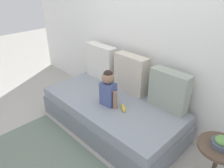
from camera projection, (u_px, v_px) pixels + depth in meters
ground_plane at (111, 125)px, 2.94m from camera, size 12.00×12.00×0.00m
back_wall at (144, 34)px, 2.77m from camera, size 5.12×0.10×2.35m
couch at (111, 114)px, 2.85m from camera, size 1.92×0.95×0.41m
throw_pillow_left at (101, 62)px, 3.24m from camera, size 0.52×0.16×0.53m
throw_pillow_center at (131, 74)px, 2.86m from camera, size 0.48×0.16×0.52m
throw_pillow_right at (169, 90)px, 2.50m from camera, size 0.48×0.16×0.49m
toddler at (108, 88)px, 2.57m from camera, size 0.29×0.15×0.47m
banana at (123, 108)px, 2.57m from camera, size 0.16×0.14×0.04m
side_table at (218, 155)px, 1.99m from camera, size 0.41×0.41×0.48m
fruit_bowl at (222, 143)px, 1.92m from camera, size 0.19×0.19×0.10m
floor_rug at (44, 167)px, 2.31m from camera, size 1.73×1.00×0.01m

